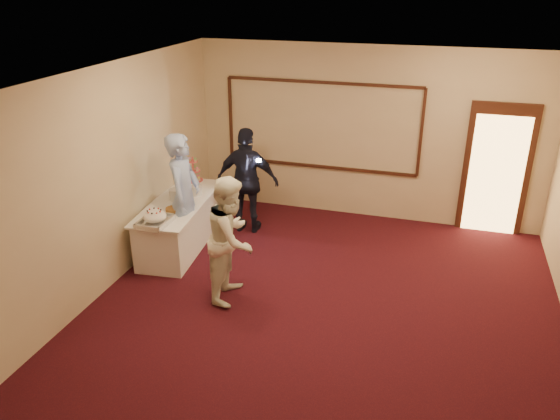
% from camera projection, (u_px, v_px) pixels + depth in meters
% --- Properties ---
extents(floor, '(7.00, 7.00, 0.00)m').
position_uv_depth(floor, '(318.00, 322.00, 6.90)').
color(floor, black).
rests_on(floor, ground).
extents(room_walls, '(6.04, 7.04, 3.02)m').
position_uv_depth(room_walls, '(323.00, 171.00, 6.09)').
color(room_walls, beige).
rests_on(room_walls, floor).
extents(wall_molding, '(3.45, 0.04, 1.55)m').
position_uv_depth(wall_molding, '(321.00, 126.00, 9.51)').
color(wall_molding, '#371810').
rests_on(wall_molding, room_walls).
extents(doorway, '(1.05, 0.07, 2.20)m').
position_uv_depth(doorway, '(496.00, 171.00, 8.92)').
color(doorway, '#371810').
rests_on(doorway, floor).
extents(buffet_table, '(1.01, 2.17, 0.77)m').
position_uv_depth(buffet_table, '(180.00, 224.00, 8.67)').
color(buffet_table, white).
rests_on(buffet_table, floor).
extents(pavlova_tray, '(0.40, 0.58, 0.21)m').
position_uv_depth(pavlova_tray, '(155.00, 218.00, 7.72)').
color(pavlova_tray, '#B9BBC1').
rests_on(pavlova_tray, buffet_table).
extents(cupcake_stand, '(0.31, 0.31, 0.46)m').
position_uv_depth(cupcake_stand, '(193.00, 171.00, 9.32)').
color(cupcake_stand, '#E5555C').
rests_on(cupcake_stand, buffet_table).
extents(plate_stack_a, '(0.21, 0.21, 0.17)m').
position_uv_depth(plate_stack_a, '(176.00, 195.00, 8.55)').
color(plate_stack_a, white).
rests_on(plate_stack_a, buffet_table).
extents(plate_stack_b, '(0.18, 0.18, 0.15)m').
position_uv_depth(plate_stack_b, '(196.00, 190.00, 8.75)').
color(plate_stack_b, white).
rests_on(plate_stack_b, buffet_table).
extents(tart, '(0.28, 0.28, 0.06)m').
position_uv_depth(tart, '(174.00, 210.00, 8.15)').
color(tart, white).
rests_on(tart, buffet_table).
extents(man, '(0.54, 0.76, 1.95)m').
position_uv_depth(man, '(184.00, 197.00, 8.15)').
color(man, '#92ACE8').
rests_on(man, floor).
extents(woman, '(0.68, 0.86, 1.71)m').
position_uv_depth(woman, '(232.00, 239.00, 7.14)').
color(woman, white).
rests_on(woman, floor).
extents(guest, '(1.07, 0.50, 1.79)m').
position_uv_depth(guest, '(248.00, 181.00, 9.00)').
color(guest, black).
rests_on(guest, floor).
extents(camera_flash, '(0.08, 0.06, 0.05)m').
position_uv_depth(camera_flash, '(259.00, 160.00, 8.67)').
color(camera_flash, white).
rests_on(camera_flash, guest).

